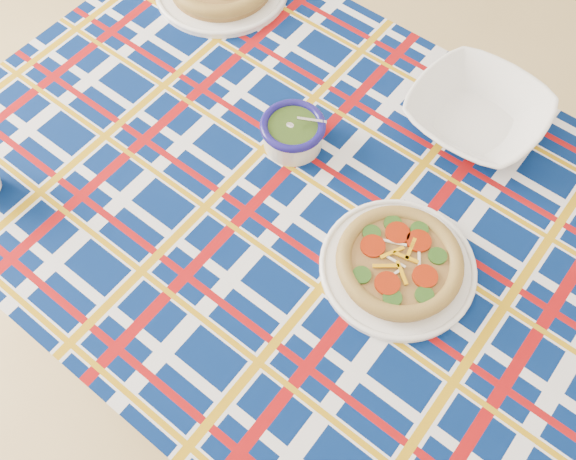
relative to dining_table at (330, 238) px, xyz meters
The scene contains 6 objects.
floor 0.81m from the dining_table, 146.04° to the right, with size 4.00×4.00×0.00m, color tan.
dining_table is the anchor object (origin of this frame).
tablecloth 0.02m from the dining_table, 26.57° to the left, with size 1.44×0.91×0.09m, color #04194E, non-canonical shape.
main_focaccia_plate 0.17m from the dining_table, 11.01° to the right, with size 0.26×0.26×0.05m, color olive, non-canonical shape.
pesto_bowl 0.20m from the dining_table, 144.55° to the left, with size 0.12×0.12×0.07m, color #1E340E, non-canonical shape.
serving_bowl 0.34m from the dining_table, 69.06° to the left, with size 0.24×0.24×0.06m, color white.
Camera 1 is at (0.68, -0.19, 1.59)m, focal length 40.00 mm.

